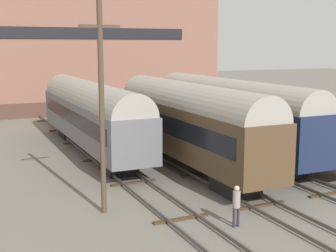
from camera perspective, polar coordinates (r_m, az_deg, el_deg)
ground_plane at (r=25.33m, az=7.28°, el=-7.62°), size 200.00×200.00×0.00m
track_left at (r=23.43m, az=-1.68°, el=-8.64°), size 2.60×60.00×0.26m
track_middle at (r=25.29m, az=7.29°, el=-7.32°), size 2.60×60.00×0.26m
track_right at (r=27.69m, az=14.82°, el=-6.06°), size 2.60×60.00×0.26m
train_car_navy at (r=32.43m, az=7.57°, el=1.73°), size 2.85×17.76×5.30m
train_car_brown at (r=28.60m, az=2.51°, el=0.74°), size 2.90×16.51×5.34m
train_car_grey at (r=33.64m, az=-9.45°, el=1.70°), size 2.94×18.81×5.06m
station_platform at (r=31.84m, az=14.43°, el=-2.53°), size 2.61×12.38×1.00m
bench at (r=33.92m, az=11.46°, el=-0.69°), size 1.40×0.40×0.91m
person_worker at (r=20.00m, az=8.34°, el=-9.16°), size 0.32×0.32×1.80m
utility_pole at (r=20.78m, az=-8.09°, el=2.42°), size 1.80×0.24×9.51m
warehouse_building at (r=57.45m, az=-11.40°, el=10.09°), size 32.58×11.72×16.04m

